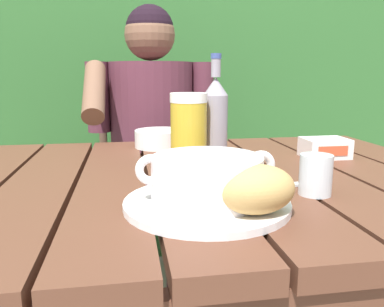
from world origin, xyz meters
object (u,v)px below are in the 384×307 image
(person_eating, at_px, (152,141))
(table_knife, at_px, (263,186))
(beer_bottle, at_px, (215,120))
(butter_tub, at_px, (325,148))
(soup_bowl, at_px, (207,177))
(serving_plate, at_px, (207,203))
(diner_bowl, at_px, (160,138))
(bread_roll, at_px, (256,189))
(beer_glass, at_px, (189,132))
(chair_near_diner, at_px, (151,189))
(water_glass_small, at_px, (316,175))

(person_eating, distance_m, table_knife, 0.82)
(beer_bottle, relative_size, butter_tub, 2.30)
(beer_bottle, bearing_deg, soup_bowl, -105.32)
(serving_plate, xyz_separation_m, diner_bowl, (-0.03, 0.54, 0.02))
(person_eating, xyz_separation_m, bread_roll, (0.09, -0.96, 0.09))
(person_eating, distance_m, serving_plate, 0.89)
(beer_bottle, relative_size, table_knife, 1.84)
(soup_bowl, relative_size, bread_roll, 1.67)
(soup_bowl, xyz_separation_m, beer_glass, (0.01, 0.26, 0.04))
(chair_near_diner, distance_m, serving_plate, 1.13)
(beer_glass, bearing_deg, soup_bowl, -92.37)
(beer_glass, relative_size, butter_tub, 1.53)
(person_eating, bearing_deg, beer_bottle, -79.27)
(person_eating, bearing_deg, bread_roll, -84.45)
(soup_bowl, bearing_deg, table_knife, 33.59)
(serving_plate, bearing_deg, diner_bowl, 93.13)
(person_eating, distance_m, soup_bowl, 0.89)
(soup_bowl, distance_m, beer_bottle, 0.31)
(beer_glass, distance_m, water_glass_small, 0.30)
(beer_glass, relative_size, diner_bowl, 1.16)
(beer_bottle, height_order, table_knife, beer_bottle)
(soup_bowl, relative_size, table_knife, 1.63)
(soup_bowl, bearing_deg, water_glass_small, 9.13)
(bread_roll, bearing_deg, soup_bowl, 130.60)
(water_glass_small, bearing_deg, bread_roll, -144.77)
(serving_plate, height_order, diner_bowl, diner_bowl)
(beer_glass, distance_m, diner_bowl, 0.30)
(diner_bowl, bearing_deg, serving_plate, -86.87)
(beer_bottle, height_order, water_glass_small, beer_bottle)
(serving_plate, height_order, soup_bowl, soup_bowl)
(serving_plate, bearing_deg, person_eating, 92.10)
(beer_bottle, distance_m, butter_tub, 0.32)
(chair_near_diner, height_order, beer_bottle, beer_bottle)
(chair_near_diner, distance_m, diner_bowl, 0.63)
(soup_bowl, distance_m, bread_roll, 0.09)
(person_eating, distance_m, diner_bowl, 0.35)
(water_glass_small, bearing_deg, table_knife, 147.53)
(person_eating, xyz_separation_m, water_glass_small, (0.24, -0.85, 0.08))
(butter_tub, bearing_deg, table_knife, -136.43)
(serving_plate, xyz_separation_m, butter_tub, (0.38, 0.33, 0.02))
(beer_bottle, relative_size, diner_bowl, 1.74)
(water_glass_small, height_order, table_knife, water_glass_small)
(bread_roll, height_order, beer_bottle, beer_bottle)
(person_eating, height_order, serving_plate, person_eating)
(bread_roll, bearing_deg, person_eating, 95.55)
(chair_near_diner, bearing_deg, person_eating, -90.83)
(chair_near_diner, bearing_deg, water_glass_small, -77.26)
(beer_bottle, bearing_deg, chair_near_diner, 97.90)
(person_eating, relative_size, bread_roll, 8.86)
(chair_near_diner, relative_size, soup_bowl, 3.99)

